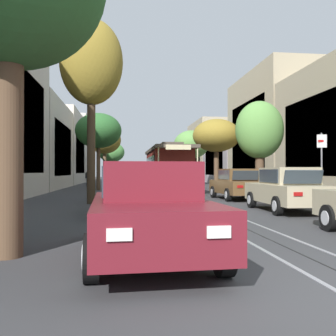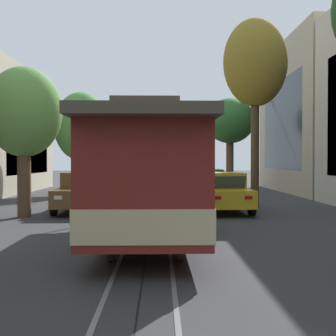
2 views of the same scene
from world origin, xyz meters
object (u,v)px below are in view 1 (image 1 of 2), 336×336
(street_tree_kerb_right_second, at_px, (259,131))
(street_tree_kerb_right_mid, at_px, (216,136))
(street_tree_kerb_left_mid, at_px, (98,131))
(cable_car_trolley, at_px, (168,168))
(street_tree_kerb_right_far, at_px, (179,153))
(street_tree_kerb_left_fourth, at_px, (105,140))
(motorcycle_with_rider, at_px, (185,213))
(parked_car_green_second_left, at_px, (132,190))
(parked_car_yellow_mid_left, at_px, (129,184))
(street_tree_kerb_right_fourth, at_px, (191,145))
(street_tree_kerb_left_second, at_px, (91,64))
(fire_hydrant, at_px, (295,195))
(parked_car_beige_second_right, at_px, (287,189))
(street_tree_kerb_left_far, at_px, (112,153))
(street_sign_post, at_px, (322,162))
(parked_car_maroon_near_left, at_px, (148,209))
(parked_car_brown_mid_right, at_px, (237,184))
(pedestrian_on_left_pavement, at_px, (88,177))

(street_tree_kerb_right_second, relative_size, street_tree_kerb_right_mid, 0.94)
(street_tree_kerb_left_mid, relative_size, cable_car_trolley, 0.66)
(street_tree_kerb_right_second, distance_m, street_tree_kerb_right_far, 30.89)
(street_tree_kerb_right_second, bearing_deg, cable_car_trolley, 131.87)
(street_tree_kerb_left_fourth, distance_m, motorcycle_with_rider, 32.97)
(street_tree_kerb_left_mid, xyz_separation_m, cable_car_trolley, (4.98, -4.00, -2.96))
(parked_car_green_second_left, height_order, parked_car_yellow_mid_left, same)
(street_tree_kerb_left_mid, height_order, street_tree_kerb_right_fourth, street_tree_kerb_right_fourth)
(street_tree_kerb_left_second, bearing_deg, street_tree_kerb_right_mid, 55.60)
(street_tree_kerb_left_mid, xyz_separation_m, street_tree_kerb_left_fourth, (0.01, 9.90, 0.08))
(cable_car_trolley, distance_m, fire_hydrant, 11.29)
(parked_car_beige_second_right, distance_m, street_tree_kerb_left_second, 10.03)
(street_tree_kerb_left_far, bearing_deg, street_tree_kerb_left_fourth, -91.86)
(parked_car_green_second_left, xyz_separation_m, parked_car_beige_second_right, (5.61, -0.11, 0.00))
(street_tree_kerb_right_fourth, height_order, fire_hydrant, street_tree_kerb_right_fourth)
(fire_hydrant, bearing_deg, parked_car_green_second_left, -162.29)
(parked_car_beige_second_right, relative_size, street_tree_kerb_left_second, 0.53)
(street_sign_post, bearing_deg, parked_car_green_second_left, 179.69)
(street_tree_kerb_left_far, relative_size, cable_car_trolley, 0.59)
(street_tree_kerb_left_second, xyz_separation_m, fire_hydrant, (8.74, -1.77, -5.84))
(street_tree_kerb_left_far, xyz_separation_m, street_tree_kerb_right_fourth, (9.08, -9.64, 0.47))
(parked_car_green_second_left, distance_m, street_tree_kerb_right_fourth, 29.20)
(street_tree_kerb_left_mid, relative_size, fire_hydrant, 7.16)
(parked_car_maroon_near_left, relative_size, street_tree_kerb_left_second, 0.53)
(parked_car_brown_mid_right, distance_m, street_tree_kerb_right_second, 3.86)
(parked_car_maroon_near_left, height_order, parked_car_brown_mid_right, same)
(street_tree_kerb_right_fourth, height_order, street_tree_kerb_right_far, street_tree_kerb_right_fourth)
(parked_car_brown_mid_right, xyz_separation_m, street_tree_kerb_right_far, (1.77, 32.55, 3.24))
(fire_hydrant, bearing_deg, street_tree_kerb_right_second, 85.71)
(street_tree_kerb_right_far, bearing_deg, street_tree_kerb_right_fourth, -90.49)
(parked_car_green_second_left, relative_size, street_tree_kerb_left_mid, 0.73)
(parked_car_beige_second_right, xyz_separation_m, pedestrian_on_left_pavement, (-9.18, 23.26, 0.12))
(parked_car_maroon_near_left, height_order, parked_car_yellow_mid_left, same)
(parked_car_yellow_mid_left, height_order, street_tree_kerb_left_mid, street_tree_kerb_left_mid)
(street_tree_kerb_left_far, height_order, street_sign_post, street_tree_kerb_left_far)
(street_tree_kerb_right_mid, xyz_separation_m, fire_hydrant, (-0.37, -15.07, -3.98))
(parked_car_beige_second_right, distance_m, parked_car_brown_mid_right, 5.90)
(street_tree_kerb_left_far, height_order, cable_car_trolley, street_tree_kerb_left_far)
(street_tree_kerb_left_far, xyz_separation_m, fire_hydrant, (8.85, -35.45, -3.56))
(street_tree_kerb_left_second, distance_m, fire_hydrant, 10.66)
(street_sign_post, bearing_deg, cable_car_trolley, 108.37)
(street_tree_kerb_left_second, relative_size, street_tree_kerb_right_mid, 1.43)
(street_tree_kerb_left_mid, distance_m, street_tree_kerb_right_second, 13.32)
(fire_hydrant, distance_m, street_sign_post, 2.65)
(street_tree_kerb_right_far, relative_size, motorcycle_with_rider, 2.80)
(parked_car_brown_mid_right, relative_size, street_tree_kerb_left_fourth, 0.71)
(parked_car_green_second_left, height_order, fire_hydrant, parked_car_green_second_left)
(street_tree_kerb_left_far, distance_m, pedestrian_on_left_pavement, 14.97)
(cable_car_trolley, height_order, motorcycle_with_rider, cable_car_trolley)
(parked_car_maroon_near_left, bearing_deg, parked_car_brown_mid_right, 66.59)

